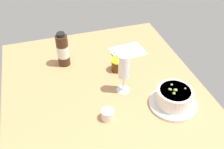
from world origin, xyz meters
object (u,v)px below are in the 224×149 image
at_px(porridge_bowl, 174,98).
at_px(jam_jar, 117,65).
at_px(creamer_jug, 108,114).
at_px(wine_glass, 124,68).
at_px(cutlery_setting, 127,51).
at_px(sauce_bottle_brown, 63,50).

relative_size(porridge_bowl, jam_jar, 3.15).
xyz_separation_m(creamer_jug, wine_glass, (0.13, -0.11, 0.10)).
xyz_separation_m(cutlery_setting, sauce_bottle_brown, (-0.01, 0.32, 0.08)).
bearing_deg(sauce_bottle_brown, cutlery_setting, -88.07).
relative_size(jam_jar, sauce_bottle_brown, 0.36).
height_order(porridge_bowl, sauce_bottle_brown, sauce_bottle_brown).
relative_size(porridge_bowl, sauce_bottle_brown, 1.12).
height_order(porridge_bowl, cutlery_setting, porridge_bowl).
distance_m(cutlery_setting, jam_jar, 0.16).
height_order(jam_jar, sauce_bottle_brown, sauce_bottle_brown).
bearing_deg(porridge_bowl, jam_jar, 27.23).
height_order(porridge_bowl, jam_jar, porridge_bowl).
bearing_deg(jam_jar, creamer_jug, 155.00).
distance_m(porridge_bowl, jam_jar, 0.31).
bearing_deg(porridge_bowl, wine_glass, 49.21).
distance_m(creamer_jug, wine_glass, 0.19).
bearing_deg(wine_glass, cutlery_setting, -22.80).
relative_size(porridge_bowl, creamer_jug, 3.26).
xyz_separation_m(porridge_bowl, cutlery_setting, (0.41, 0.05, -0.04)).
bearing_deg(creamer_jug, jam_jar, -25.00).
height_order(cutlery_setting, jam_jar, jam_jar).
bearing_deg(wine_glass, porridge_bowl, -130.79).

